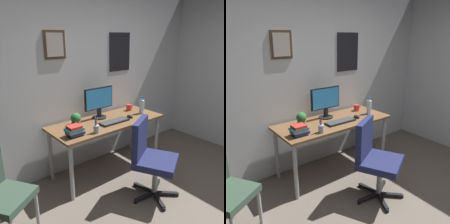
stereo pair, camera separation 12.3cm
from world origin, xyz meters
TOP-DOWN VIEW (x-y plane):
  - wall_back at (-0.00, 2.15)m, footprint 4.40×0.10m
  - desk at (0.09, 1.74)m, footprint 1.60×0.66m
  - office_chair at (0.11, 0.99)m, footprint 0.62×0.62m
  - monitor at (0.08, 1.91)m, footprint 0.46×0.20m
  - keyboard at (0.12, 1.63)m, footprint 0.43×0.15m
  - computer_mouse at (0.42, 1.64)m, footprint 0.06×0.11m
  - water_bottle at (0.69, 1.67)m, footprint 0.07×0.07m
  - coffee_mug_near at (0.65, 1.90)m, footprint 0.12×0.09m
  - potted_plant at (-0.37, 1.79)m, footprint 0.13×0.13m
  - pen_cup at (-0.27, 1.49)m, footprint 0.07×0.07m
  - book_stack_left at (-0.52, 1.58)m, footprint 0.21×0.16m

SIDE VIEW (x-z plane):
  - office_chair at x=0.11m, z-range 0.05..1.00m
  - desk at x=0.09m, z-range 0.29..1.03m
  - keyboard at x=0.12m, z-range 0.75..0.77m
  - computer_mouse at x=0.42m, z-range 0.75..0.78m
  - coffee_mug_near at x=0.65m, z-range 0.75..0.84m
  - pen_cup at x=-0.27m, z-range 0.70..0.90m
  - book_stack_left at x=-0.52m, z-range 0.75..0.88m
  - potted_plant at x=-0.37m, z-range 0.75..0.95m
  - water_bottle at x=0.69m, z-range 0.73..0.98m
  - monitor at x=0.08m, z-range 0.77..1.20m
  - wall_back at x=0.00m, z-range 0.00..2.60m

